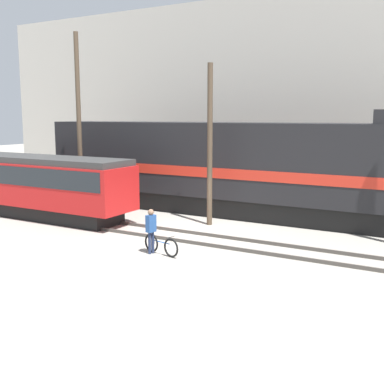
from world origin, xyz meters
TOP-DOWN VIEW (x-y plane):
  - ground_plane at (0.00, 0.00)m, footprint 120.00×120.00m
  - track_near at (0.00, -0.66)m, footprint 60.00×1.50m
  - track_far at (0.00, 4.77)m, footprint 60.00×1.51m
  - building_backdrop at (0.00, 13.73)m, footprint 44.34×6.00m
  - freight_locomotive at (-0.29, 4.77)m, footprint 20.87×3.04m
  - streetcar at (-8.63, -0.66)m, footprint 11.63×2.54m
  - bicycle at (0.90, -3.21)m, footprint 1.72×0.55m
  - person at (0.50, -3.28)m, footprint 0.29×0.40m
  - utility_pole_left at (-7.80, 2.06)m, footprint 0.25×0.25m
  - utility_pole_center at (0.15, 2.06)m, footprint 0.25×0.25m

SIDE VIEW (x-z plane):
  - ground_plane at x=0.00m, z-range 0.00..0.00m
  - track_near at x=0.00m, z-range 0.00..0.14m
  - track_far at x=0.00m, z-range 0.00..0.14m
  - bicycle at x=0.90m, z-range -0.03..0.74m
  - person at x=0.50m, z-range 0.18..1.87m
  - streetcar at x=-8.63m, z-range 0.22..3.30m
  - freight_locomotive at x=-0.29m, z-range -0.18..5.16m
  - utility_pole_center at x=0.15m, z-range 0.00..7.44m
  - utility_pole_left at x=-7.80m, z-range 0.00..9.43m
  - building_backdrop at x=0.00m, z-range 0.00..12.36m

